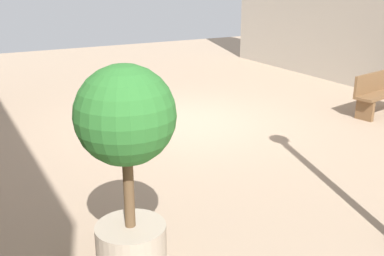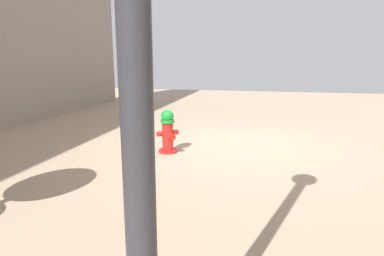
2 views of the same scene
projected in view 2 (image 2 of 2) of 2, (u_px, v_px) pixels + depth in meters
ground_plane at (237, 144)px, 6.87m from camera, size 23.40×23.40×0.00m
fire_hydrant at (168, 131)px, 6.21m from camera, size 0.39×0.39×0.82m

